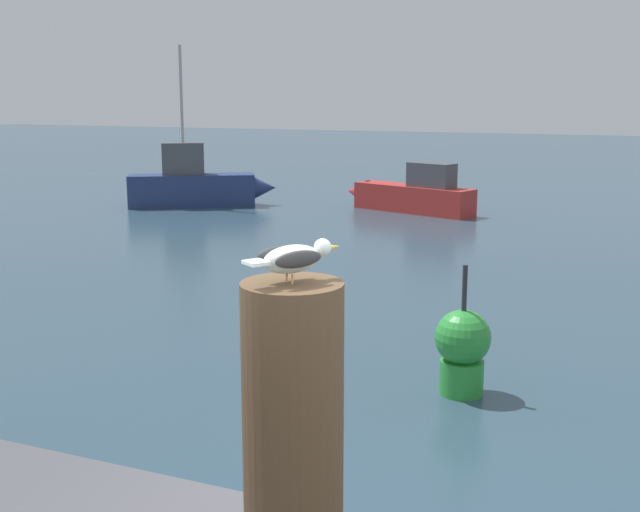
{
  "coord_description": "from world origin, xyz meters",
  "views": [
    {
      "loc": [
        0.57,
        -2.93,
        2.97
      ],
      "look_at": [
        -0.62,
        -0.17,
        2.36
      ],
      "focal_mm": 45.53,
      "sensor_mm": 36.0,
      "label": 1
    }
  ],
  "objects_px": {
    "mooring_post": "(293,428)",
    "boat_red": "(408,194)",
    "channel_buoy": "(462,348)",
    "boat_navy": "(200,184)",
    "seagull": "(293,258)"
  },
  "relations": [
    {
      "from": "mooring_post",
      "to": "boat_red",
      "type": "bearing_deg",
      "value": 105.78
    },
    {
      "from": "channel_buoy",
      "to": "boat_red",
      "type": "bearing_deg",
      "value": 109.58
    },
    {
      "from": "boat_navy",
      "to": "channel_buoy",
      "type": "distance_m",
      "value": 14.63
    },
    {
      "from": "mooring_post",
      "to": "seagull",
      "type": "distance_m",
      "value": 0.64
    },
    {
      "from": "seagull",
      "to": "boat_navy",
      "type": "distance_m",
      "value": 19.17
    },
    {
      "from": "seagull",
      "to": "boat_navy",
      "type": "relative_size",
      "value": 0.09
    },
    {
      "from": "boat_red",
      "to": "boat_navy",
      "type": "bearing_deg",
      "value": -166.93
    },
    {
      "from": "mooring_post",
      "to": "channel_buoy",
      "type": "height_order",
      "value": "mooring_post"
    },
    {
      "from": "channel_buoy",
      "to": "seagull",
      "type": "bearing_deg",
      "value": -83.67
    },
    {
      "from": "seagull",
      "to": "channel_buoy",
      "type": "bearing_deg",
      "value": 96.33
    },
    {
      "from": "mooring_post",
      "to": "channel_buoy",
      "type": "relative_size",
      "value": 0.82
    },
    {
      "from": "seagull",
      "to": "boat_red",
      "type": "bearing_deg",
      "value": 105.79
    },
    {
      "from": "boat_navy",
      "to": "boat_red",
      "type": "bearing_deg",
      "value": 13.07
    },
    {
      "from": "mooring_post",
      "to": "boat_red",
      "type": "xyz_separation_m",
      "value": [
        -4.89,
        17.32,
        -1.32
      ]
    },
    {
      "from": "seagull",
      "to": "channel_buoy",
      "type": "relative_size",
      "value": 0.27
    }
  ]
}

